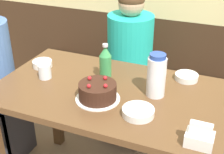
# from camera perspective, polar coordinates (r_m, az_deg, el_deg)

# --- Properties ---
(bench_seat) EXTENTS (1.98, 0.38, 0.42)m
(bench_seat) POSITION_cam_1_polar(r_m,az_deg,el_deg) (2.58, 6.83, -4.17)
(bench_seat) COLOR #381E11
(bench_seat) RESTS_ON ground_plane
(dining_table) EXTENTS (1.21, 0.71, 0.75)m
(dining_table) POSITION_cam_1_polar(r_m,az_deg,el_deg) (1.69, -0.43, -5.73)
(dining_table) COLOR brown
(dining_table) RESTS_ON ground_plane
(birthday_cake) EXTENTS (0.22, 0.22, 0.11)m
(birthday_cake) POSITION_cam_1_polar(r_m,az_deg,el_deg) (1.53, -2.65, -2.70)
(birthday_cake) COLOR white
(birthday_cake) RESTS_ON dining_table
(water_pitcher) EXTENTS (0.09, 0.09, 0.23)m
(water_pitcher) POSITION_cam_1_polar(r_m,az_deg,el_deg) (1.55, 8.12, 0.26)
(water_pitcher) COLOR white
(water_pitcher) RESTS_ON dining_table
(soju_bottle) EXTENTS (0.07, 0.07, 0.21)m
(soju_bottle) POSITION_cam_1_polar(r_m,az_deg,el_deg) (1.69, -1.21, 2.61)
(soju_bottle) COLOR #388E4C
(soju_bottle) RESTS_ON dining_table
(napkin_holder) EXTENTS (0.11, 0.08, 0.11)m
(napkin_holder) POSITION_cam_1_polar(r_m,az_deg,el_deg) (1.29, 15.72, -10.55)
(napkin_holder) COLOR white
(napkin_holder) RESTS_ON dining_table
(bowl_soup_white) EXTENTS (0.15, 0.15, 0.03)m
(bowl_soup_white) POSITION_cam_1_polar(r_m,az_deg,el_deg) (1.43, 4.81, -6.38)
(bowl_soup_white) COLOR white
(bowl_soup_white) RESTS_ON dining_table
(bowl_rice_small) EXTENTS (0.13, 0.13, 0.03)m
(bowl_rice_small) POSITION_cam_1_polar(r_m,az_deg,el_deg) (1.77, 13.47, 0.02)
(bowl_rice_small) COLOR white
(bowl_rice_small) RESTS_ON dining_table
(bowl_side_dish) EXTENTS (0.12, 0.12, 0.04)m
(bowl_side_dish) POSITION_cam_1_polar(r_m,az_deg,el_deg) (1.91, -12.61, 2.40)
(bowl_side_dish) COLOR white
(bowl_side_dish) RESTS_ON dining_table
(glass_water_tall) EXTENTS (0.07, 0.07, 0.08)m
(glass_water_tall) POSITION_cam_1_polar(r_m,az_deg,el_deg) (1.77, -12.19, 1.02)
(glass_water_tall) COLOR silver
(glass_water_tall) RESTS_ON dining_table
(person_grey_tee) EXTENTS (0.31, 0.34, 1.15)m
(person_grey_tee) POSITION_cam_1_polar(r_m,az_deg,el_deg) (2.27, 3.17, 0.52)
(person_grey_tee) COLOR #33333D
(person_grey_tee) RESTS_ON ground_plane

